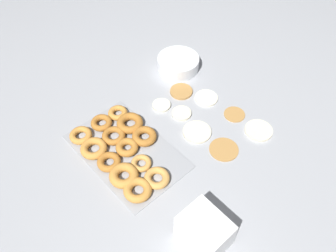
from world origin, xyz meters
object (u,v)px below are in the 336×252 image
pancake_4 (259,130)px  pancake_1 (206,98)px  pancake_2 (181,91)px  donut_tray (123,150)px  pancake_6 (235,114)px  container_stack (205,231)px  pancake_7 (182,113)px  batter_bowl (178,63)px  pancake_3 (161,105)px  pancake_5 (197,132)px  pancake_0 (224,149)px

pancake_4 → pancake_1: bearing=-175.1°
pancake_2 → donut_tray: (0.09, -0.41, 0.01)m
pancake_6 → container_stack: container_stack is taller
pancake_7 → donut_tray: (-0.01, -0.31, 0.01)m
pancake_1 → pancake_7: 0.15m
pancake_7 → donut_tray: donut_tray is taller
pancake_7 → container_stack: container_stack is taller
pancake_1 → pancake_7: size_ratio=1.22×
pancake_6 → batter_bowl: bearing=175.5°
container_stack → pancake_2: bearing=142.4°
pancake_2 → pancake_3: 0.13m
pancake_4 → pancake_5: 0.26m
pancake_5 → pancake_3: bearing=-177.5°
pancake_1 → pancake_2: 0.12m
pancake_3 → donut_tray: 0.29m
pancake_3 → pancake_5: pancake_3 is taller
pancake_5 → pancake_6: (0.04, 0.19, -0.00)m
pancake_6 → pancake_7: pancake_7 is taller
pancake_6 → pancake_0: bearing=-61.3°
container_stack → pancake_5: bearing=137.3°
pancake_2 → pancake_5: 0.25m
pancake_1 → donut_tray: (-0.02, -0.46, 0.01)m
pancake_4 → container_stack: size_ratio=0.74×
pancake_3 → container_stack: bearing=-28.7°
pancake_1 → pancake_3: pancake_3 is taller
pancake_5 → pancake_7: size_ratio=1.39×
donut_tray → batter_bowl: 0.56m
pancake_5 → container_stack: (0.33, -0.31, 0.05)m
pancake_0 → pancake_4: pancake_4 is taller
pancake_1 → donut_tray: bearing=-92.1°
donut_tray → container_stack: (0.46, -0.02, 0.04)m
donut_tray → container_stack: 0.46m
pancake_4 → pancake_7: size_ratio=1.36×
pancake_4 → pancake_6: bearing=-178.5°
donut_tray → pancake_7: bearing=88.3°
pancake_1 → pancake_7: pancake_7 is taller
pancake_4 → container_stack: 0.53m
pancake_1 → pancake_5: (0.11, -0.17, 0.00)m
pancake_4 → pancake_2: bearing=-168.5°
pancake_0 → pancake_7: (-0.25, 0.01, 0.00)m
pancake_0 → donut_tray: (-0.26, -0.31, 0.01)m
pancake_0 → donut_tray: 0.40m
pancake_3 → container_stack: 0.63m
pancake_1 → pancake_6: pancake_1 is taller
pancake_4 → pancake_5: same height
pancake_6 → pancake_7: bearing=-133.1°
pancake_2 → pancake_3: size_ratio=1.29×
container_stack → pancake_4: bearing=108.3°
pancake_4 → pancake_5: bearing=-130.5°
pancake_5 → pancake_6: size_ratio=1.29×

